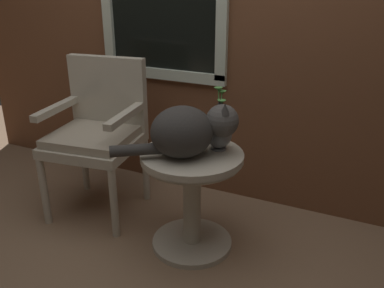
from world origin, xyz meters
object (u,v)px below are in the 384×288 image
at_px(wicker_side_table, 192,185).
at_px(cat, 188,130).
at_px(wicker_chair, 99,127).
at_px(pewter_vase_with_ivy, 219,132).

bearing_deg(wicker_side_table, cat, -94.47).
distance_m(wicker_side_table, cat, 0.33).
relative_size(wicker_side_table, cat, 1.01).
xyz_separation_m(wicker_chair, cat, (0.70, -0.19, 0.16)).
bearing_deg(pewter_vase_with_ivy, cat, -126.02).
relative_size(wicker_chair, cat, 1.71).
relative_size(wicker_chair, pewter_vase_with_ivy, 2.95).
xyz_separation_m(cat, pewter_vase_with_ivy, (0.11, 0.15, -0.04)).
height_order(cat, pewter_vase_with_ivy, pewter_vase_with_ivy).
height_order(wicker_side_table, wicker_chair, wicker_chair).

